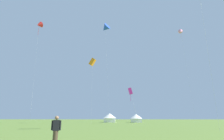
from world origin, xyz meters
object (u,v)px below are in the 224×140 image
(kite_magenta_box, at_px, (130,91))
(kite_blue_delta, at_px, (105,28))
(kite_orange_box, at_px, (92,62))
(kite_red_delta, at_px, (39,25))
(festival_tent_left, at_px, (136,118))
(kite_pink_delta, at_px, (181,32))
(festival_tent_right, at_px, (110,117))
(person_spectator, at_px, (56,132))

(kite_magenta_box, height_order, kite_blue_delta, kite_blue_delta)
(kite_magenta_box, height_order, kite_orange_box, kite_orange_box)
(kite_red_delta, relative_size, festival_tent_left, 8.25)
(kite_red_delta, xyz_separation_m, kite_pink_delta, (54.65, 4.24, -1.96))
(kite_blue_delta, relative_size, festival_tent_right, 7.56)
(kite_pink_delta, xyz_separation_m, festival_tent_left, (-18.19, 3.34, -32.49))
(kite_magenta_box, height_order, person_spectator, kite_magenta_box)
(festival_tent_right, bearing_deg, festival_tent_left, -0.00)
(kite_orange_box, distance_m, kite_pink_delta, 36.85)
(person_spectator, bearing_deg, festival_tent_right, 90.21)
(kite_red_delta, height_order, kite_pink_delta, kite_red_delta)
(kite_pink_delta, height_order, person_spectator, kite_pink_delta)
(kite_pink_delta, bearing_deg, kite_blue_delta, -177.58)
(kite_orange_box, relative_size, person_spectator, 12.18)
(kite_pink_delta, height_order, festival_tent_right, kite_pink_delta)
(kite_orange_box, xyz_separation_m, festival_tent_right, (5.26, 10.68, -17.93))
(kite_blue_delta, height_order, festival_tent_right, kite_blue_delta)
(kite_red_delta, bearing_deg, festival_tent_left, 11.74)
(kite_red_delta, relative_size, kite_pink_delta, 1.06)
(kite_pink_delta, height_order, festival_tent_left, kite_pink_delta)
(kite_red_delta, relative_size, kite_orange_box, 1.78)
(festival_tent_left, bearing_deg, person_spectator, -99.67)
(kite_blue_delta, relative_size, person_spectator, 21.72)
(festival_tent_right, height_order, festival_tent_left, festival_tent_right)
(kite_orange_box, relative_size, festival_tent_right, 4.24)
(kite_blue_delta, height_order, festival_tent_left, kite_blue_delta)
(kite_red_delta, bearing_deg, kite_blue_delta, 6.76)
(kite_red_delta, height_order, festival_tent_right, kite_red_delta)
(festival_tent_right, bearing_deg, kite_blue_delta, -108.71)
(kite_orange_box, distance_m, person_spectator, 48.96)
(festival_tent_left, bearing_deg, festival_tent_right, 180.00)
(kite_blue_delta, distance_m, kite_pink_delta, 29.47)
(person_spectator, relative_size, festival_tent_right, 0.35)
(festival_tent_right, bearing_deg, kite_pink_delta, -6.83)
(person_spectator, bearing_deg, kite_orange_box, 96.94)
(kite_orange_box, height_order, festival_tent_left, kite_orange_box)
(kite_magenta_box, distance_m, festival_tent_right, 14.78)
(person_spectator, xyz_separation_m, festival_tent_left, (9.46, 55.53, 0.79))
(kite_red_delta, relative_size, person_spectator, 21.69)
(person_spectator, height_order, festival_tent_right, festival_tent_right)
(kite_magenta_box, bearing_deg, kite_pink_delta, 17.94)
(kite_magenta_box, bearing_deg, kite_red_delta, 175.90)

